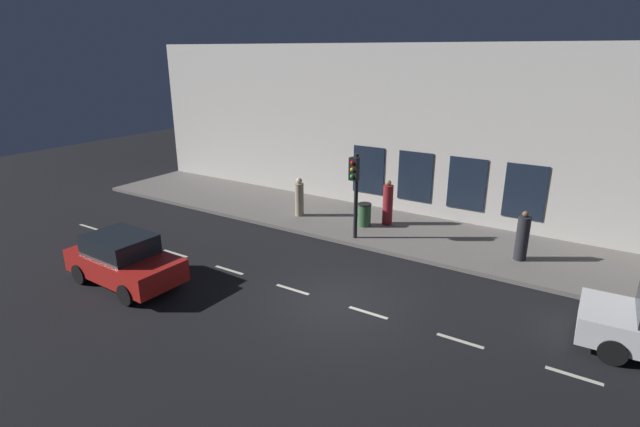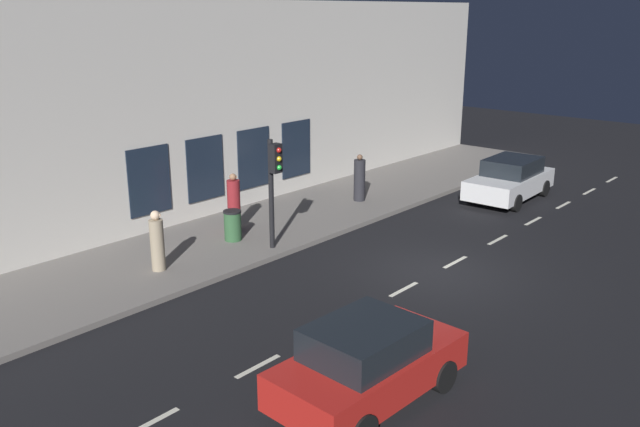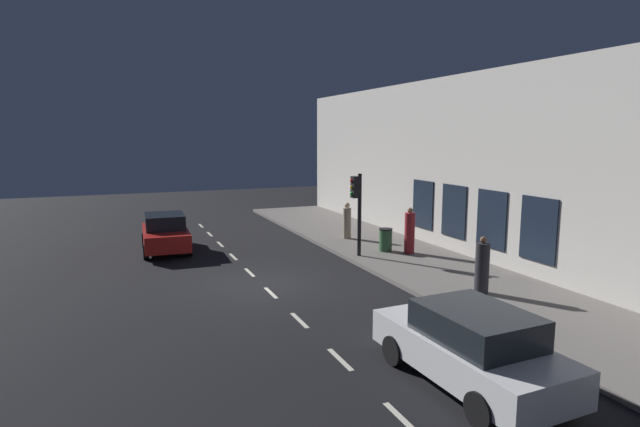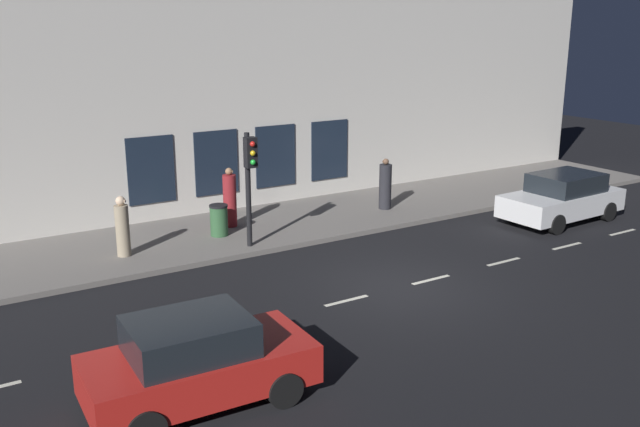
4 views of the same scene
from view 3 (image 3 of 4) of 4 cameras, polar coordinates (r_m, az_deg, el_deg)
ground_plane at (r=17.16m, az=-6.51°, el=-7.87°), size 60.00×60.00×0.00m
sidewalk at (r=19.71m, az=11.31°, el=-5.57°), size 4.50×32.00×0.15m
building_facade at (r=20.69m, az=17.51°, el=4.85°), size 0.65×32.00×7.28m
lane_centre_line at (r=16.24m, az=-5.52°, el=-8.81°), size 0.12×27.20×0.01m
traffic_light at (r=19.98m, az=4.16°, el=1.43°), size 0.50×0.32×3.27m
parked_car_0 at (r=22.61m, az=-16.90°, el=-2.10°), size 2.01×3.93×1.58m
parked_car_1 at (r=10.75m, az=16.50°, el=-14.03°), size 2.09×4.34×1.58m
pedestrian_0 at (r=23.63m, az=3.04°, el=-0.93°), size 0.53×0.53×1.68m
pedestrian_1 at (r=20.95m, az=9.98°, el=-2.08°), size 0.58×0.58×1.86m
pedestrian_2 at (r=16.22m, az=17.67°, el=-5.75°), size 0.50×0.50×1.74m
trash_bin at (r=21.25m, az=7.34°, el=-2.92°), size 0.55×0.55×0.94m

